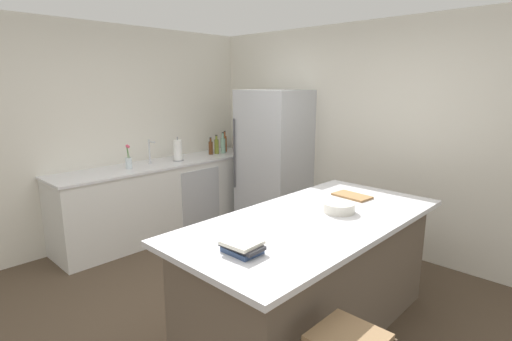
{
  "coord_description": "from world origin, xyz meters",
  "views": [
    {
      "loc": [
        2.11,
        -1.94,
        1.9
      ],
      "look_at": [
        -0.69,
        0.98,
        1.0
      ],
      "focal_mm": 27.25,
      "sensor_mm": 36.0,
      "label": 1
    }
  ],
  "objects_px": {
    "gin_bottle": "(223,145)",
    "olive_oil_bottle": "(217,146)",
    "vinegar_bottle": "(225,143)",
    "cutting_board": "(352,196)",
    "paper_towel_roll": "(178,151)",
    "syrup_bottle": "(211,147)",
    "kitchen_island": "(312,273)",
    "flower_vase": "(129,160)",
    "mixing_bowl": "(339,207)",
    "cookbook_stack": "(242,246)",
    "wine_bottle": "(236,140)",
    "sink_faucet": "(150,151)",
    "whiskey_bottle": "(235,144)",
    "refrigerator": "(274,160)"
  },
  "relations": [
    {
      "from": "mixing_bowl",
      "to": "syrup_bottle",
      "type": "bearing_deg",
      "value": 161.06
    },
    {
      "from": "gin_bottle",
      "to": "mixing_bowl",
      "type": "xyz_separation_m",
      "value": [
        2.62,
        -1.1,
        -0.09
      ]
    },
    {
      "from": "wine_bottle",
      "to": "mixing_bowl",
      "type": "xyz_separation_m",
      "value": [
        2.65,
        -1.4,
        -0.12
      ]
    },
    {
      "from": "paper_towel_roll",
      "to": "whiskey_bottle",
      "type": "xyz_separation_m",
      "value": [
        0.05,
        0.97,
        -0.01
      ]
    },
    {
      "from": "olive_oil_bottle",
      "to": "mixing_bowl",
      "type": "distance_m",
      "value": 2.83
    },
    {
      "from": "flower_vase",
      "to": "paper_towel_roll",
      "type": "bearing_deg",
      "value": 88.13
    },
    {
      "from": "sink_faucet",
      "to": "cutting_board",
      "type": "height_order",
      "value": "sink_faucet"
    },
    {
      "from": "syrup_bottle",
      "to": "sink_faucet",
      "type": "bearing_deg",
      "value": -92.16
    },
    {
      "from": "paper_towel_roll",
      "to": "syrup_bottle",
      "type": "height_order",
      "value": "paper_towel_roll"
    },
    {
      "from": "syrup_bottle",
      "to": "refrigerator",
      "type": "bearing_deg",
      "value": 20.66
    },
    {
      "from": "gin_bottle",
      "to": "olive_oil_bottle",
      "type": "relative_size",
      "value": 1.12
    },
    {
      "from": "sink_faucet",
      "to": "syrup_bottle",
      "type": "bearing_deg",
      "value": 87.84
    },
    {
      "from": "paper_towel_roll",
      "to": "mixing_bowl",
      "type": "relative_size",
      "value": 1.24
    },
    {
      "from": "syrup_bottle",
      "to": "paper_towel_roll",
      "type": "bearing_deg",
      "value": -83.95
    },
    {
      "from": "paper_towel_roll",
      "to": "mixing_bowl",
      "type": "distance_m",
      "value": 2.62
    },
    {
      "from": "flower_vase",
      "to": "wine_bottle",
      "type": "xyz_separation_m",
      "value": [
        -0.03,
        1.76,
        0.05
      ]
    },
    {
      "from": "flower_vase",
      "to": "wine_bottle",
      "type": "bearing_deg",
      "value": 90.93
    },
    {
      "from": "syrup_bottle",
      "to": "vinegar_bottle",
      "type": "bearing_deg",
      "value": 95.72
    },
    {
      "from": "cookbook_stack",
      "to": "gin_bottle",
      "type": "bearing_deg",
      "value": 140.46
    },
    {
      "from": "flower_vase",
      "to": "olive_oil_bottle",
      "type": "distance_m",
      "value": 1.37
    },
    {
      "from": "gin_bottle",
      "to": "syrup_bottle",
      "type": "xyz_separation_m",
      "value": [
        -0.05,
        -0.19,
        -0.02
      ]
    },
    {
      "from": "whiskey_bottle",
      "to": "vinegar_bottle",
      "type": "bearing_deg",
      "value": -149.99
    },
    {
      "from": "sink_faucet",
      "to": "cutting_board",
      "type": "bearing_deg",
      "value": 10.62
    },
    {
      "from": "refrigerator",
      "to": "paper_towel_roll",
      "type": "height_order",
      "value": "refrigerator"
    },
    {
      "from": "flower_vase",
      "to": "cookbook_stack",
      "type": "bearing_deg",
      "value": -14.68
    },
    {
      "from": "refrigerator",
      "to": "olive_oil_bottle",
      "type": "distance_m",
      "value": 0.91
    },
    {
      "from": "gin_bottle",
      "to": "cutting_board",
      "type": "height_order",
      "value": "gin_bottle"
    },
    {
      "from": "flower_vase",
      "to": "mixing_bowl",
      "type": "height_order",
      "value": "flower_vase"
    },
    {
      "from": "kitchen_island",
      "to": "refrigerator",
      "type": "height_order",
      "value": "refrigerator"
    },
    {
      "from": "kitchen_island",
      "to": "paper_towel_roll",
      "type": "distance_m",
      "value": 2.67
    },
    {
      "from": "paper_towel_roll",
      "to": "gin_bottle",
      "type": "xyz_separation_m",
      "value": [
        -0.02,
        0.79,
        -0.01
      ]
    },
    {
      "from": "cutting_board",
      "to": "vinegar_bottle",
      "type": "bearing_deg",
      "value": 163.44
    },
    {
      "from": "kitchen_island",
      "to": "paper_towel_roll",
      "type": "xyz_separation_m",
      "value": [
        -2.54,
        0.56,
        0.6
      ]
    },
    {
      "from": "wine_bottle",
      "to": "cookbook_stack",
      "type": "bearing_deg",
      "value": -42.78
    },
    {
      "from": "kitchen_island",
      "to": "cutting_board",
      "type": "height_order",
      "value": "cutting_board"
    },
    {
      "from": "sink_faucet",
      "to": "mixing_bowl",
      "type": "height_order",
      "value": "sink_faucet"
    },
    {
      "from": "wine_bottle",
      "to": "whiskey_bottle",
      "type": "xyz_separation_m",
      "value": [
        0.1,
        -0.11,
        -0.02
      ]
    },
    {
      "from": "mixing_bowl",
      "to": "wine_bottle",
      "type": "bearing_deg",
      "value": 152.23
    },
    {
      "from": "gin_bottle",
      "to": "olive_oil_bottle",
      "type": "bearing_deg",
      "value": -106.25
    },
    {
      "from": "whiskey_bottle",
      "to": "vinegar_bottle",
      "type": "xyz_separation_m",
      "value": [
        -0.14,
        -0.08,
        -0.0
      ]
    },
    {
      "from": "refrigerator",
      "to": "wine_bottle",
      "type": "height_order",
      "value": "refrigerator"
    },
    {
      "from": "sink_faucet",
      "to": "cookbook_stack",
      "type": "xyz_separation_m",
      "value": [
        2.69,
        -1.02,
        -0.13
      ]
    },
    {
      "from": "sink_faucet",
      "to": "syrup_bottle",
      "type": "distance_m",
      "value": 0.95
    },
    {
      "from": "gin_bottle",
      "to": "sink_faucet",
      "type": "bearing_deg",
      "value": -94.07
    },
    {
      "from": "vinegar_bottle",
      "to": "cutting_board",
      "type": "height_order",
      "value": "vinegar_bottle"
    },
    {
      "from": "flower_vase",
      "to": "wine_bottle",
      "type": "distance_m",
      "value": 1.76
    },
    {
      "from": "syrup_bottle",
      "to": "kitchen_island",
      "type": "bearing_deg",
      "value": -24.07
    },
    {
      "from": "kitchen_island",
      "to": "flower_vase",
      "type": "xyz_separation_m",
      "value": [
        -2.56,
        -0.12,
        0.57
      ]
    },
    {
      "from": "olive_oil_bottle",
      "to": "syrup_bottle",
      "type": "bearing_deg",
      "value": -100.11
    },
    {
      "from": "wine_bottle",
      "to": "gin_bottle",
      "type": "height_order",
      "value": "wine_bottle"
    }
  ]
}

